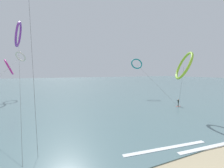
# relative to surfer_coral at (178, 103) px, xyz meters

# --- Properties ---
(sea_water) EXTENTS (400.00, 200.00, 0.08)m
(sea_water) POSITION_rel_surfer_coral_xyz_m (-16.86, 84.76, -0.78)
(sea_water) COLOR slate
(sea_water) RESTS_ON ground
(surfer_coral) EXTENTS (1.40, 0.71, 1.70)m
(surfer_coral) POSITION_rel_surfer_coral_xyz_m (0.00, 0.00, 0.00)
(surfer_coral) COLOR #EA7260
(surfer_coral) RESTS_ON ground
(kite_magenta) EXTENTS (3.87, 40.15, 11.58)m
(kite_magenta) POSITION_rel_surfer_coral_xyz_m (-37.06, 25.23, 8.53)
(kite_magenta) COLOR #CC288E
(kite_magenta) RESTS_ON ground
(kite_teal) EXTENTS (4.26, 19.73, 12.58)m
(kite_teal) POSITION_rel_surfer_coral_xyz_m (0.49, 18.20, 9.92)
(kite_teal) COLOR teal
(kite_teal) RESTS_ON ground
(kite_lime) EXTENTS (7.55, 8.40, 11.66)m
(kite_lime) POSITION_rel_surfer_coral_xyz_m (-5.11, -5.48, 8.30)
(kite_lime) COLOR #8CC62D
(kite_lime) RESTS_ON ground
(kite_violet) EXTENTS (3.33, 24.21, 18.05)m
(kite_violet) POSITION_rel_surfer_coral_xyz_m (-32.47, 10.70, 14.67)
(kite_violet) COLOR purple
(kite_violet) RESTS_ON ground
(kite_ivory) EXTENTS (4.65, 49.53, 14.81)m
(kite_ivory) POSITION_rel_surfer_coral_xyz_m (-35.23, 34.05, 12.30)
(kite_ivory) COLOR silver
(kite_ivory) RESTS_ON ground
(wave_crest_mid) EXTENTS (9.88, 1.62, 0.12)m
(wave_crest_mid) POSITION_rel_surfer_coral_xyz_m (-16.44, -13.40, -0.76)
(wave_crest_mid) COLOR white
(wave_crest_mid) RESTS_ON ground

